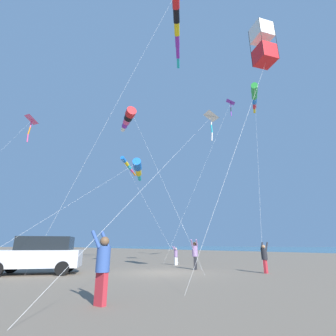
# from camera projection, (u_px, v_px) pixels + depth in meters

# --- Properties ---
(ground_plane) EXTENTS (600.00, 600.00, 0.00)m
(ground_plane) POSITION_uv_depth(u_px,v_px,m) (163.00, 273.00, 13.28)
(ground_plane) COLOR #756654
(parked_car) EXTENTS (4.68, 3.31, 1.85)m
(parked_car) POSITION_uv_depth(u_px,v_px,m) (40.00, 254.00, 12.78)
(parked_car) COLOR silver
(parked_car) RESTS_ON ground_plane
(person_adult_flyer) EXTENTS (0.55, 0.62, 1.78)m
(person_adult_flyer) POSITION_uv_depth(u_px,v_px,m) (103.00, 263.00, 6.23)
(person_adult_flyer) COLOR #B72833
(person_adult_flyer) RESTS_ON ground_plane
(person_child_green_jacket) EXTENTS (0.42, 0.33, 1.36)m
(person_child_green_jacket) POSITION_uv_depth(u_px,v_px,m) (176.00, 255.00, 18.41)
(person_child_green_jacket) COLOR silver
(person_child_green_jacket) RESTS_ON ground_plane
(person_child_grey_jacket) EXTENTS (0.53, 0.44, 1.58)m
(person_child_grey_jacket) POSITION_uv_depth(u_px,v_px,m) (264.00, 256.00, 13.17)
(person_child_grey_jacket) COLOR #B72833
(person_child_grey_jacket) RESTS_ON ground_plane
(person_bystander_far) EXTENTS (0.63, 0.62, 1.77)m
(person_bystander_far) POSITION_uv_depth(u_px,v_px,m) (195.00, 253.00, 15.16)
(person_bystander_far) COLOR #232328
(person_bystander_far) RESTS_ON ground_plane
(kite_windsock_orange_high_right) EXTENTS (3.19, 7.73, 10.11)m
(kite_windsock_orange_high_right) POSITION_uv_depth(u_px,v_px,m) (127.00, 164.00, 25.82)
(kite_windsock_orange_high_right) COLOR blue
(kite_windsock_orange_high_right) RESTS_ON ground_plane
(kite_windsock_teal_far_right) EXTENTS (11.60, 7.28, 8.24)m
(kite_windsock_teal_far_right) POSITION_uv_depth(u_px,v_px,m) (138.00, 168.00, 20.76)
(kite_windsock_teal_far_right) COLOR blue
(kite_windsock_teal_far_right) RESTS_ON ground_plane
(kite_delta_white_trailing) EXTENTS (5.80, 14.45, 15.37)m
(kite_delta_white_trailing) POSITION_uv_depth(u_px,v_px,m) (32.00, 120.00, 27.55)
(kite_delta_white_trailing) COLOR #EF4C93
(kite_delta_white_trailing) RESTS_ON ground_plane
(kite_box_long_streamer_right) EXTENTS (4.69, 1.58, 11.65)m
(kite_box_long_streamer_right) POSITION_uv_depth(u_px,v_px,m) (263.00, 44.00, 11.70)
(kite_box_long_streamer_right) COLOR white
(kite_box_long_streamer_right) RESTS_ON ground_plane
(kite_windsock_yellow_midlevel) EXTENTS (1.41, 10.63, 13.11)m
(kite_windsock_yellow_midlevel) POSITION_uv_depth(u_px,v_px,m) (128.00, 118.00, 22.27)
(kite_windsock_yellow_midlevel) COLOR red
(kite_windsock_yellow_midlevel) RESTS_ON ground_plane
(kite_delta_purple_drifting) EXTENTS (11.70, 1.76, 19.41)m
(kite_delta_purple_drifting) POSITION_uv_depth(u_px,v_px,m) (231.00, 102.00, 31.54)
(kite_delta_purple_drifting) COLOR purple
(kite_delta_purple_drifting) RESTS_ON ground_plane
(kite_windsock_magenta_far_left) EXTENTS (11.13, 7.11, 18.19)m
(kite_windsock_magenta_far_left) POSITION_uv_depth(u_px,v_px,m) (254.00, 96.00, 27.94)
(kite_windsock_magenta_far_left) COLOR green
(kite_windsock_magenta_far_left) RESTS_ON ground_plane
(kite_delta_small_distant) EXTENTS (12.69, 7.58, 11.36)m
(kite_delta_small_distant) POSITION_uv_depth(u_px,v_px,m) (212.00, 116.00, 19.10)
(kite_delta_small_distant) COLOR white
(kite_delta_small_distant) RESTS_ON ground_plane
(kite_windsock_long_streamer_left) EXTENTS (11.35, 5.71, 20.88)m
(kite_windsock_long_streamer_left) POSITION_uv_depth(u_px,v_px,m) (177.00, 25.00, 21.63)
(kite_windsock_long_streamer_left) COLOR red
(kite_windsock_long_streamer_left) RESTS_ON ground_plane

